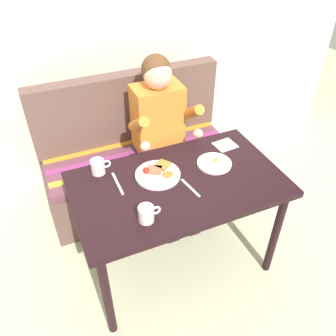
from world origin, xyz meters
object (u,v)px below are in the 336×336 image
Objects in this scene: plate_breakfast at (158,173)px; fork at (190,188)px; couch at (138,162)px; napkin at (225,145)px; coffee_mug_second at (147,213)px; person at (161,125)px; knife at (118,183)px; coffee_mug at (98,166)px; table at (178,192)px; plate_eggs at (214,163)px.

plate_breakfast is 1.54× the size of fork.
plate_breakfast is 0.22m from fork.
napkin is at bearing -52.48° from couch.
coffee_mug_second reaches higher than napkin.
coffee_mug_second is 0.33m from fork.
person is 6.06× the size of knife.
coffee_mug is at bearing 105.30° from coffee_mug_second.
couch is at bearing 74.64° from coffee_mug_second.
napkin is (0.29, -0.38, -0.01)m from person.
couch reaches higher than knife.
coffee_mug is (-0.39, 0.26, 0.13)m from table.
plate_eggs is (0.35, -0.04, -0.00)m from plate_breakfast.
napkin reaches higher than table.
table is at bearing -166.92° from plate_eggs.
table is 6.00× the size of knife.
coffee_mug_second is 0.69× the size of fork.
table is at bearing -49.88° from plate_breakfast.
couch reaches higher than napkin.
coffee_mug_second reaches higher than table.
person is 4.63× the size of plate_breakfast.
coffee_mug_second is at bearing -105.36° from couch.
table is 5.76× the size of plate_eggs.
knife is at bearing -63.13° from coffee_mug.
napkin is (0.69, 0.41, -0.04)m from coffee_mug_second.
coffee_mug is (-0.39, -0.51, 0.45)m from couch.
table is 4.58× the size of plate_breakfast.
coffee_mug is 0.69× the size of fork.
couch is 0.83m from knife.
table is 10.17× the size of coffee_mug.
knife is at bearing 141.91° from fork.
napkin reaches higher than fork.
plate_breakfast is 1.31× the size of knife.
plate_breakfast is (-0.08, -0.66, 0.41)m from couch.
person reaches higher than coffee_mug.
coffee_mug_second is (0.13, -0.46, 0.00)m from coffee_mug.
person is at bearing 32.02° from coffee_mug.
knife is at bearing 159.69° from table.
plate_breakfast is at bearing -4.79° from knife.
fork is (0.04, -0.08, 0.08)m from table.
couch is at bearing 63.13° from knife.
coffee_mug_second is (-0.40, -0.79, 0.04)m from person.
coffee_mug_second is 0.89× the size of napkin.
person reaches higher than table.
napkin is (0.16, 0.15, -0.01)m from plate_eggs.
plate_breakfast is 2.22× the size of coffee_mug.
table is 0.12m from fork.
coffee_mug_second is 0.59× the size of knife.
knife reaches higher than table.
couch is 10.85× the size of napkin.
person is 5.82× the size of plate_eggs.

